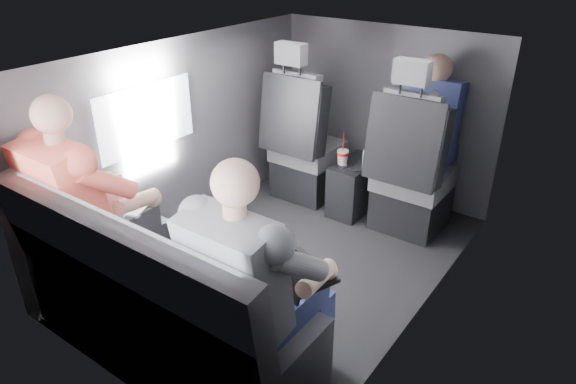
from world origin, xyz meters
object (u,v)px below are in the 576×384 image
Objects in this scene: center_console at (355,186)px; laptop_white at (111,200)px; rear_bench at (161,310)px; passenger_rear_right at (257,285)px; soda_cup at (343,157)px; passenger_front_right at (430,122)px; front_seat_right at (410,179)px; front_seat_left at (304,151)px; water_bottle at (366,159)px; passenger_rear_left at (90,206)px; laptop_black at (294,269)px.

center_console is 1.13× the size of laptop_white.
passenger_rear_right reaches higher than rear_bench.
laptop_white is at bearing -108.22° from soda_cup.
passenger_rear_right is 1.56× the size of passenger_front_right.
soda_cup is 1.71m from laptop_white.
soda_cup is 0.33× the size of passenger_front_right.
passenger_rear_right is (0.08, -1.81, 0.23)m from front_seat_right.
front_seat_right is 0.79× the size of rear_bench.
front_seat_left is 1.02× the size of passenger_rear_right.
laptop_white is at bearing -118.22° from passenger_front_right.
water_bottle reaches higher than center_console.
passenger_rear_right is at bearing -87.67° from passenger_front_right.
passenger_rear_left is 1.13m from passenger_rear_right.
water_bottle is 0.19× the size of passenger_front_right.
laptop_black is 0.47× the size of passenger_front_right.
passenger_rear_right is 2.07m from passenger_front_right.
front_seat_left is 2.97× the size of laptop_white.
front_seat_right is at bearing 0.60° from water_bottle.
passenger_rear_left is (-0.60, 0.09, 0.34)m from rear_bench.
laptop_black is 0.30× the size of passenger_rear_right.
center_console is at bearing 106.13° from passenger_rear_right.
center_console is at bearing 156.45° from water_bottle.
passenger_rear_left reaches higher than rear_bench.
laptop_black is at bearing -73.14° from water_bottle.
rear_bench reaches higher than water_bottle.
center_console is 0.60× the size of passenger_front_right.
soda_cup is 0.67m from passenger_front_right.
passenger_rear_right is at bearing -87.33° from front_seat_right.
passenger_front_right is (0.00, 0.26, 0.35)m from front_seat_right.
passenger_rear_right is (1.13, 0.00, -0.02)m from passenger_rear_left.
laptop_white is at bearing 173.69° from passenger_rear_right.
front_seat_right is at bearing 59.86° from passenger_rear_left.
front_seat_right is 8.20× the size of water_bottle.
front_seat_left is at bearing 180.00° from front_seat_right.
passenger_rear_right is at bearing -61.42° from front_seat_left.
laptop_black is at bearing -70.44° from center_console.
water_bottle is 1.94m from passenger_rear_left.
front_seat_left is at bearing 179.62° from water_bottle.
laptop_black is 0.29× the size of passenger_rear_left.
passenger_rear_left is (-1.05, -1.81, 0.25)m from front_seat_right.
front_seat_left is 0.49m from center_console.
rear_bench is at bearing -88.13° from soda_cup.
laptop_black reaches higher than soda_cup.
laptop_black is at bearing 3.13° from laptop_white.
water_bottle is 0.52m from passenger_front_right.
water_bottle is 1.86m from passenger_rear_right.
front_seat_left reaches higher than laptop_black.
laptop_white is at bearing -176.87° from laptop_black.
rear_bench is 0.73m from laptop_black.
front_seat_right reaches higher than rear_bench.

